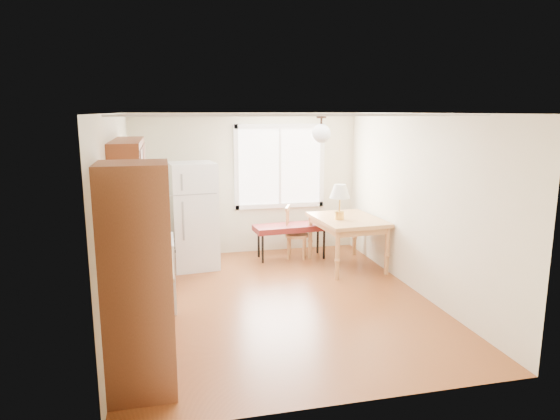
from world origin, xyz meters
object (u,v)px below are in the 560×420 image
object	(u,v)px
refrigerator	(193,216)
chair	(292,229)
bench	(291,228)
dining_table	(347,224)

from	to	relation	value
refrigerator	chair	bearing A→B (deg)	-1.29
chair	bench	bearing A→B (deg)	-114.98
refrigerator	dining_table	xyz separation A→B (m)	(2.45, -0.53, -0.15)
dining_table	bench	bearing A→B (deg)	135.98
bench	chair	world-z (taller)	chair
refrigerator	bench	world-z (taller)	refrigerator
refrigerator	dining_table	distance (m)	2.51
refrigerator	bench	distance (m)	1.71
refrigerator	dining_table	bearing A→B (deg)	-18.35
refrigerator	chair	distance (m)	1.73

